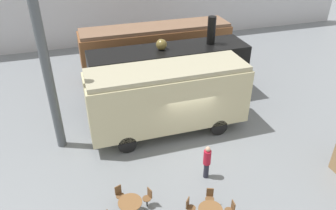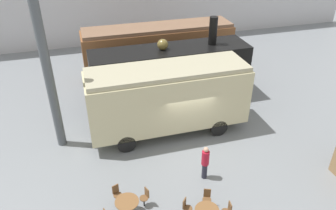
# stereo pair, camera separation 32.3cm
# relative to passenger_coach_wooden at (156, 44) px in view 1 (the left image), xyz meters

# --- Properties ---
(ground_plane) EXTENTS (80.00, 80.00, 0.00)m
(ground_plane) POSITION_rel_passenger_coach_wooden_xyz_m (-0.64, -8.43, -2.15)
(ground_plane) COLOR gray
(passenger_coach_wooden) EXTENTS (10.71, 2.45, 3.52)m
(passenger_coach_wooden) POSITION_rel_passenger_coach_wooden_xyz_m (0.00, 0.00, 0.00)
(passenger_coach_wooden) COLOR brown
(passenger_coach_wooden) RESTS_ON ground_plane
(steam_locomotive) EXTENTS (9.57, 2.42, 5.11)m
(steam_locomotive) POSITION_rel_passenger_coach_wooden_xyz_m (-0.34, -4.22, -0.12)
(steam_locomotive) COLOR black
(steam_locomotive) RESTS_ON ground_plane
(passenger_coach_vintage) EXTENTS (8.27, 2.59, 3.77)m
(passenger_coach_vintage) POSITION_rel_passenger_coach_wooden_xyz_m (-1.47, -7.46, 0.02)
(passenger_coach_vintage) COLOR beige
(passenger_coach_vintage) RESTS_ON ground_plane
(cafe_table_near) EXTENTS (0.95, 0.95, 0.75)m
(cafe_table_near) POSITION_rel_passenger_coach_wooden_xyz_m (-4.62, -12.61, -1.54)
(cafe_table_near) COLOR black
(cafe_table_near) RESTS_ON ground_plane
(cafe_chair_2) EXTENTS (0.39, 0.38, 0.87)m
(cafe_chair_2) POSITION_rel_passenger_coach_wooden_xyz_m (-3.83, -12.31, -1.64)
(cafe_chair_2) COLOR black
(cafe_chair_2) RESTS_ON ground_plane
(cafe_chair_3) EXTENTS (0.38, 0.39, 0.87)m
(cafe_chair_3) POSITION_rel_passenger_coach_wooden_xyz_m (-4.91, -11.81, -1.64)
(cafe_chair_3) COLOR black
(cafe_chair_3) RESTS_ON ground_plane
(cafe_chair_4) EXTENTS (0.36, 0.36, 0.87)m
(cafe_chair_4) POSITION_rel_passenger_coach_wooden_xyz_m (-0.93, -13.91, -1.64)
(cafe_chair_4) COLOR black
(cafe_chair_4) RESTS_ON ground_plane
(cafe_chair_5) EXTENTS (0.38, 0.40, 0.87)m
(cafe_chair_5) POSITION_rel_passenger_coach_wooden_xyz_m (-1.45, -13.06, -1.64)
(cafe_chair_5) COLOR black
(cafe_chair_5) RESTS_ON ground_plane
(cafe_chair_6) EXTENTS (0.41, 0.40, 0.87)m
(cafe_chair_6) POSITION_rel_passenger_coach_wooden_xyz_m (-2.41, -13.29, -1.64)
(cafe_chair_6) COLOR black
(cafe_chair_6) RESTS_ON ground_plane
(visitor_person) EXTENTS (0.34, 0.34, 1.71)m
(visitor_person) POSITION_rel_passenger_coach_wooden_xyz_m (-0.91, -11.47, -1.22)
(visitor_person) COLOR #262633
(visitor_person) RESTS_ON ground_plane
(support_pillar) EXTENTS (0.44, 0.44, 8.00)m
(support_pillar) POSITION_rel_passenger_coach_wooden_xyz_m (-7.07, -7.06, 1.85)
(support_pillar) COLOR #4C5156
(support_pillar) RESTS_ON ground_plane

